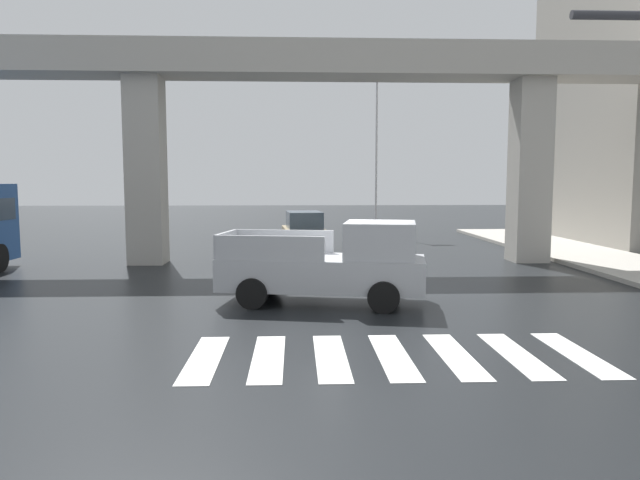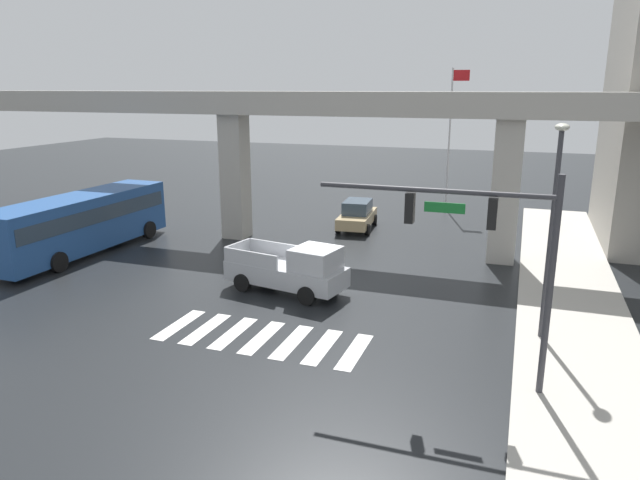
# 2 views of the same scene
# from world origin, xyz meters

# --- Properties ---
(ground_plane) EXTENTS (120.00, 120.00, 0.00)m
(ground_plane) POSITION_xyz_m (0.00, 0.00, 0.00)
(ground_plane) COLOR black
(crosswalk_stripes) EXTENTS (7.15, 2.80, 0.01)m
(crosswalk_stripes) POSITION_xyz_m (-0.00, -5.50, 0.01)
(crosswalk_stripes) COLOR silver
(crosswalk_stripes) RESTS_ON ground
(elevated_overpass) EXTENTS (57.79, 2.02, 8.10)m
(elevated_overpass) POSITION_xyz_m (0.00, 6.67, 6.93)
(elevated_overpass) COLOR #ADA89E
(elevated_overpass) RESTS_ON ground
(pickup_truck) EXTENTS (5.36, 2.81, 2.08)m
(pickup_truck) POSITION_xyz_m (-0.74, -0.94, 0.99)
(pickup_truck) COLOR #A8AAAF
(pickup_truck) RESTS_ON ground
(sedan_tan) EXTENTS (2.25, 4.44, 1.72)m
(sedan_tan) POSITION_xyz_m (-1.31, 10.86, 0.85)
(sedan_tan) COLOR tan
(sedan_tan) RESTS_ON ground
(flagpole) EXTENTS (1.16, 0.12, 9.57)m
(flagpole) POSITION_xyz_m (3.08, 18.47, 5.57)
(flagpole) COLOR silver
(flagpole) RESTS_ON ground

